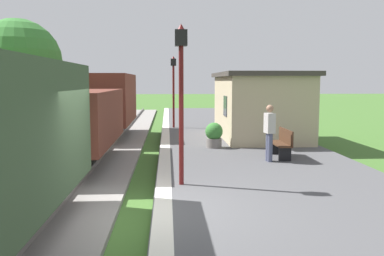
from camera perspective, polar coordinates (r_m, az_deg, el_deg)
The scene contains 13 objects.
ground_plane at distance 8.17m, azimuth -6.83°, elevation -12.66°, with size 160.00×160.00×0.00m, color #3D6628.
platform_slab at distance 8.55m, azimuth 15.53°, elevation -11.10°, with size 6.00×60.00×0.25m, color #4C4C4F.
platform_edge_stripe at distance 8.07m, azimuth -3.97°, elevation -10.96°, with size 0.36×60.00×0.01m, color silver.
track_ballast at distance 8.63m, azimuth -23.30°, elevation -11.67°, with size 3.80×60.00×0.12m, color gray.
rail_near at distance 8.38m, azimuth -18.62°, elevation -11.09°, with size 0.07×60.00×0.14m, color slate.
freight_train at distance 13.16m, azimuth -16.06°, elevation 1.51°, with size 2.50×19.40×2.72m.
station_hut at distance 18.09m, azimuth 9.13°, elevation 3.11°, with size 3.50×5.80×2.78m.
bench_near_hut at distance 13.56m, azimuth 12.14°, elevation -1.98°, with size 0.42×1.50×0.91m.
person_waiting at distance 12.78m, azimuth 10.48°, elevation -0.36°, with size 0.29×0.41×1.71m.
potted_planter at distance 15.27m, azimuth 3.01°, elevation -0.91°, with size 0.64×0.64×0.92m.
lamp_post_near at distance 9.63m, azimuth -1.49°, elevation 7.23°, with size 0.28×0.28×3.70m.
lamp_post_far at distance 21.84m, azimuth -2.54°, elevation 6.75°, with size 0.28×0.28×3.70m.
tree_trackside_far at distance 19.88m, azimuth -22.56°, elevation 8.28°, with size 3.72×3.72×5.35m.
Camera 1 is at (0.50, -7.71, 2.66)m, focal length 39.24 mm.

